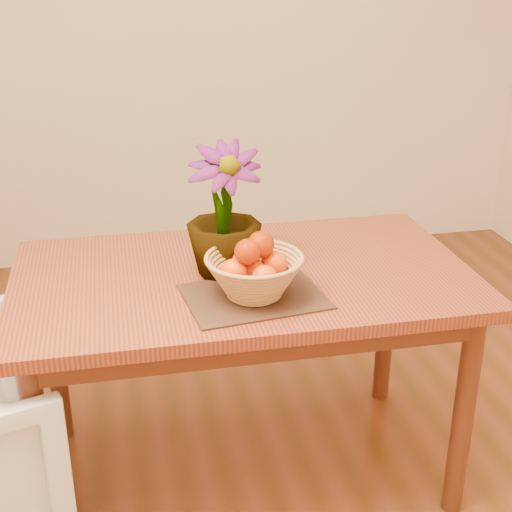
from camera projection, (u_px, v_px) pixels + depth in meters
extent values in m
cube|color=#FCEDC0|center=(173.00, 15.00, 3.70)|extent=(4.00, 0.02, 2.70)
cube|color=maroon|center=(243.00, 278.00, 2.19)|extent=(1.40, 0.80, 0.04)
cube|color=#491F11|center=(243.00, 296.00, 2.22)|extent=(1.28, 0.68, 0.08)
cylinder|color=#491F11|center=(42.00, 471.00, 1.94)|extent=(0.06, 0.06, 0.71)
cylinder|color=#491F11|center=(463.00, 416.00, 2.17)|extent=(0.06, 0.06, 0.71)
cylinder|color=#491F11|center=(55.00, 352.00, 2.51)|extent=(0.06, 0.06, 0.71)
cylinder|color=#491F11|center=(386.00, 318.00, 2.75)|extent=(0.06, 0.06, 0.71)
cube|color=#392014|center=(254.00, 296.00, 2.03)|extent=(0.42, 0.34, 0.01)
cylinder|color=#AC8347|center=(254.00, 294.00, 2.02)|extent=(0.14, 0.14, 0.01)
sphere|color=#F43503|center=(254.00, 270.00, 1.99)|extent=(0.06, 0.06, 0.06)
sphere|color=#F43503|center=(274.00, 264.00, 2.02)|extent=(0.08, 0.08, 0.08)
sphere|color=#F43503|center=(244.00, 261.00, 2.04)|extent=(0.07, 0.07, 0.07)
sphere|color=#F43503|center=(234.00, 272.00, 1.96)|extent=(0.08, 0.08, 0.08)
sphere|color=#F43503|center=(265.00, 278.00, 1.94)|extent=(0.07, 0.07, 0.07)
sphere|color=#F43503|center=(261.00, 245.00, 1.99)|extent=(0.08, 0.08, 0.08)
sphere|color=#F43503|center=(247.00, 252.00, 1.95)|extent=(0.07, 0.07, 0.07)
sphere|color=#F43503|center=(261.00, 245.00, 1.99)|extent=(0.08, 0.08, 0.08)
sphere|color=#F43503|center=(247.00, 252.00, 1.95)|extent=(0.07, 0.07, 0.07)
imported|color=#194E16|center=(224.00, 211.00, 2.10)|extent=(0.24, 0.24, 0.40)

